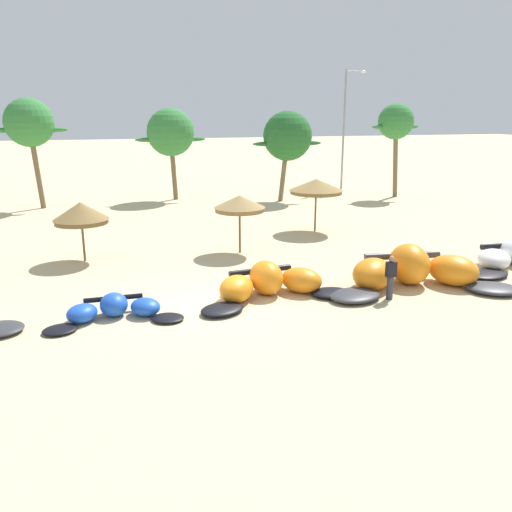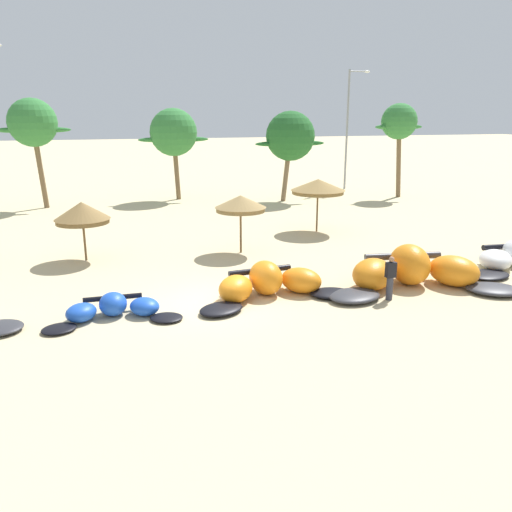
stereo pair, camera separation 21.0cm
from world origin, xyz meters
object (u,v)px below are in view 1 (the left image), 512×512
palm_center_right (396,123)px  kite_left_of_center (270,284)px  lamppost_west_center (345,124)px  palm_left (29,124)px  beach_umbrella_middle (81,213)px  kite_center (413,271)px  palm_center_left (288,137)px  person_near_kites (391,278)px  beach_umbrella_outermost (316,186)px  kite_left (114,310)px  beach_umbrella_near_palms (240,203)px  palm_left_of_gap (171,133)px

palm_center_right → kite_left_of_center: bearing=-131.6°
palm_center_right → lamppost_west_center: bearing=106.1°
palm_left → beach_umbrella_middle: bearing=-78.3°
kite_center → palm_center_left: palm_center_left is taller
person_near_kites → palm_left: 28.18m
beach_umbrella_middle → beach_umbrella_outermost: beach_umbrella_outermost is taller
person_near_kites → lamppost_west_center: (11.64, 26.50, 4.85)m
kite_left → beach_umbrella_outermost: beach_umbrella_outermost is taller
beach_umbrella_outermost → person_near_kites: bearing=-100.4°
kite_left_of_center → palm_center_right: bearing=48.4°
beach_umbrella_near_palms → beach_umbrella_middle: bearing=174.0°
beach_umbrella_middle → palm_left: (-3.18, 15.40, 3.64)m
beach_umbrella_near_palms → lamppost_west_center: lamppost_west_center is taller
palm_center_left → lamppost_west_center: lamppost_west_center is taller
palm_center_left → beach_umbrella_middle: bearing=-138.7°
kite_left_of_center → beach_umbrella_outermost: size_ratio=2.02×
beach_umbrella_middle → palm_center_right: palm_center_right is taller
person_near_kites → palm_center_left: palm_center_left is taller
palm_center_right → beach_umbrella_outermost: bearing=-138.5°
beach_umbrella_near_palms → beach_umbrella_outermost: bearing=30.8°
kite_left → kite_left_of_center: (5.56, 0.43, 0.18)m
beach_umbrella_middle → palm_center_left: bearing=41.3°
beach_umbrella_middle → palm_center_right: (23.77, 12.36, 3.61)m
kite_left → beach_umbrella_near_palms: size_ratio=1.65×
kite_left → lamppost_west_center: 33.48m
kite_left → palm_center_right: size_ratio=0.63×
kite_left → palm_center_left: (14.03, 20.67, 4.57)m
kite_center → palm_center_left: bearing=82.4°
kite_center → kite_left_of_center: bearing=173.7°
palm_left_of_gap → lamppost_west_center: size_ratio=0.68×
palm_left → palm_left_of_gap: bearing=6.1°
kite_left_of_center → lamppost_west_center: bearing=57.8°
kite_center → palm_center_right: (11.58, 20.05, 5.24)m
kite_center → lamppost_west_center: 27.86m
beach_umbrella_middle → palm_left_of_gap: 17.97m
palm_center_right → palm_center_left: bearing=174.7°
kite_center → beach_umbrella_middle: (-12.19, 7.70, 1.63)m
palm_left → palm_center_right: size_ratio=1.03×
palm_center_left → lamppost_west_center: 8.62m
beach_umbrella_outermost → palm_left_of_gap: 15.39m
lamppost_west_center → beach_umbrella_middle: bearing=-141.2°
palm_center_left → lamppost_west_center: (7.22, 4.64, 0.80)m
kite_left_of_center → beach_umbrella_middle: bearing=132.6°
person_near_kites → palm_left: size_ratio=0.21×
beach_umbrella_outermost → palm_left_of_gap: bearing=113.1°
kite_center → beach_umbrella_near_palms: 8.75m
beach_umbrella_near_palms → palm_left_of_gap: (-0.54, 17.19, 2.71)m
beach_umbrella_near_palms → person_near_kites: beach_umbrella_near_palms is taller
kite_center → lamppost_west_center: lamppost_west_center is taller
kite_left_of_center → palm_left: size_ratio=0.81×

